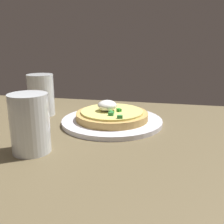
{
  "coord_description": "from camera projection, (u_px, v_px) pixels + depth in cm",
  "views": [
    {
      "loc": [
        -18.29,
        51.45,
        24.57
      ],
      "look_at": [
        -4.05,
        -14.05,
        5.9
      ],
      "focal_mm": 41.87,
      "sensor_mm": 36.0,
      "label": 1
    }
  ],
  "objects": [
    {
      "name": "pizza",
      "position": [
        112.0,
        114.0,
        0.7
      ],
      "size": [
        19.25,
        19.25,
        5.25
      ],
      "color": "tan",
      "rests_on": "plate"
    },
    {
      "name": "cup_near",
      "position": [
        30.0,
        127.0,
        0.51
      ],
      "size": [
        7.66,
        7.66,
        11.86
      ],
      "color": "silver",
      "rests_on": "dining_table"
    },
    {
      "name": "cup_far",
      "position": [
        41.0,
        97.0,
        0.77
      ],
      "size": [
        7.6,
        7.6,
        12.12
      ],
      "color": "silver",
      "rests_on": "dining_table"
    },
    {
      "name": "dining_table",
      "position": [
        81.0,
        147.0,
        0.58
      ],
      "size": [
        106.94,
        80.47,
        2.73
      ],
      "primitive_type": "cube",
      "color": "brown",
      "rests_on": "ground"
    },
    {
      "name": "plate",
      "position": [
        112.0,
        121.0,
        0.7
      ],
      "size": [
        26.85,
        26.85,
        1.17
      ],
      "primitive_type": "cylinder",
      "color": "white",
      "rests_on": "dining_table"
    }
  ]
}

